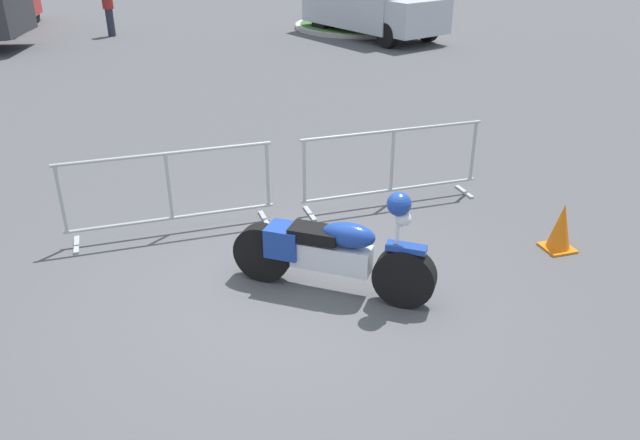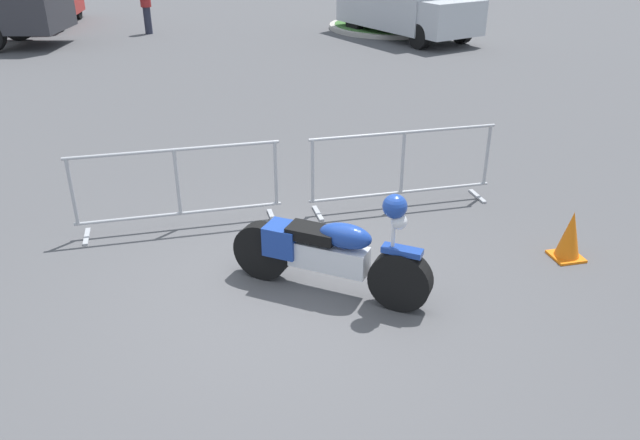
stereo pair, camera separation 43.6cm
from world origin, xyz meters
The scene contains 8 objects.
ground_plane centered at (0.00, 0.00, 0.00)m, with size 120.00×120.00×0.00m, color #4C4C4F.
motorcycle centered at (0.40, 0.05, 0.47)m, with size 1.87×1.44×1.24m.
crowd_barrier_near centered at (-1.07, 1.91, 0.56)m, with size 2.56×0.48×1.07m.
crowd_barrier_far centered at (1.87, 1.91, 0.56)m, with size 2.56×0.48×1.07m.
parked_car_red centered at (-5.18, 19.07, 0.73)m, with size 2.17×4.38×1.43m.
pedestrian centered at (-1.67, 16.56, 0.92)m, with size 0.42×0.42×1.69m.
planter_island centered at (6.39, 15.74, 0.28)m, with size 4.46×4.46×1.08m.
traffic_cone centered at (3.27, 0.11, 0.29)m, with size 0.34×0.34×0.59m.
Camera 1 is at (-1.37, -5.29, 3.62)m, focal length 35.00 mm.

